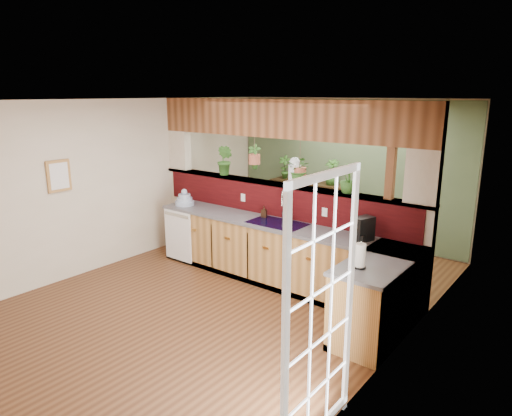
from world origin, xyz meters
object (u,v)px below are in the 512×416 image
Objects in this scene: soap_dispenser at (264,212)px; paper_towel at (360,256)px; shelving_console at (311,210)px; glass_jar at (295,171)px; faucet at (287,203)px; coffee_maker at (362,230)px; dish_stack at (185,200)px.

soap_dispenser is 0.60× the size of paper_towel.
soap_dispenser is 2.25m from shelving_console.
shelving_console is at bearing 114.08° from glass_jar.
paper_towel is at bearing -36.86° from glass_jar.
glass_jar is at bearing -67.45° from shelving_console.
coffee_maker is at bearing -7.07° from faucet.
coffee_maker is 1.07× the size of paper_towel.
faucet is 1.73× the size of paper_towel.
soap_dispenser is at bearing -145.95° from glass_jar.
shelving_console is (-0.85, 1.90, -1.09)m from glass_jar.
dish_stack is (-1.86, -0.22, -0.18)m from faucet.
faucet reaches higher than paper_towel.
glass_jar is (1.84, 0.44, 0.61)m from dish_stack.
coffee_maker reaches higher than dish_stack.
coffee_maker reaches higher than shelving_console.
glass_jar is 2.35m from shelving_console.
glass_jar is at bearing 94.86° from faucet.
shelving_console is at bearing 152.23° from coffee_maker.
dish_stack is at bearing -173.30° from faucet.
paper_towel is (3.47, -0.78, 0.05)m from dish_stack.
paper_towel is 0.18× the size of shelving_console.
faucet is 1.88m from dish_stack.
soap_dispenser is 1.63m from coffee_maker.
soap_dispenser is 0.11× the size of shelving_console.
paper_towel is (1.99, -0.98, 0.04)m from soap_dispenser.
paper_towel reaches higher than dish_stack.
faucet is at bearing -167.65° from coffee_maker.
glass_jar is (-0.02, 0.22, 0.43)m from faucet.
paper_towel is at bearing -12.71° from dish_stack.
coffee_maker is at bearing -16.62° from glass_jar.
faucet is at bearing -69.29° from shelving_console.
glass_jar reaches higher than coffee_maker.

